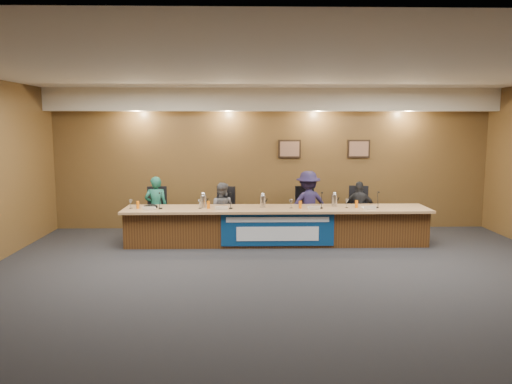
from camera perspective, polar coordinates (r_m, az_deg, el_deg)
The scene contains 40 objects.
floor at distance 7.91m, azimuth 3.45°, elevation -10.02°, with size 10.00×10.00×0.00m, color black.
ceiling at distance 7.57m, azimuth 3.65°, elevation 13.71°, with size 10.00×8.00×0.04m, color silver.
wall_back at distance 11.55m, azimuth 1.85°, elevation 3.71°, with size 10.00×0.04×3.20m, color brown.
soffit at distance 11.28m, azimuth 1.96°, elevation 10.48°, with size 10.00×0.50×0.50m, color beige.
dais_body at distance 10.13m, azimuth 2.33°, elevation -4.00°, with size 6.00×0.80×0.70m, color #4C2B13.
dais_top at distance 10.02m, azimuth 2.36°, elevation -1.95°, with size 6.10×0.95×0.05m, color #A0774F.
banner at distance 9.72m, azimuth 2.49°, elevation -4.32°, with size 2.20×0.02×0.65m, color navy.
banner_text_upper at distance 9.67m, azimuth 2.50°, elevation -3.18°, with size 2.00×0.01×0.10m, color silver.
banner_text_lower at distance 9.73m, azimuth 2.49°, elevation -4.80°, with size 1.60×0.01×0.28m, color silver.
wall_photo_left at distance 11.53m, azimuth 3.86°, elevation 4.94°, with size 0.52×0.04×0.42m, color black.
wall_photo_right at distance 11.79m, azimuth 11.66°, elevation 4.86°, with size 0.52×0.04×0.42m, color black.
panelist_a at distance 10.79m, azimuth -11.34°, elevation -1.74°, with size 0.48×0.32×1.32m, color #154F3E.
panelist_b at distance 10.65m, azimuth -3.95°, elevation -2.09°, with size 0.58×0.45×1.19m, color #505055.
panelist_c at distance 10.70m, azimuth 5.96°, elevation -1.41°, with size 0.92×0.53×1.43m, color #181332.
panelist_d at distance 10.92m, azimuth 11.73°, elevation -1.95°, with size 0.71×0.29×1.21m, color black.
office_chair_a at distance 10.92m, azimuth -11.22°, elevation -2.59°, with size 0.48×0.48×0.08m, color black.
office_chair_b at distance 10.77m, azimuth -3.92°, elevation -2.61°, with size 0.48×0.48×0.08m, color black.
office_chair_c at distance 10.84m, azimuth 5.88°, elevation -2.56°, with size 0.48×0.48×0.08m, color black.
office_chair_d at distance 11.03m, azimuth 11.60°, elevation -2.49°, with size 0.48×0.48×0.08m, color black.
nameplate_a at distance 9.94m, azimuth -12.16°, elevation -1.78°, with size 0.24×0.06×0.09m, color white.
microphone_a at distance 10.05m, azimuth -10.83°, elevation -1.85°, with size 0.07×0.07×0.02m, color black.
juice_glass_a at distance 10.17m, azimuth -13.35°, elevation -1.44°, with size 0.06×0.06×0.15m, color orange.
water_glass_a at distance 10.20m, azimuth -14.12°, elevation -1.35°, with size 0.08×0.08×0.18m, color silver.
nameplate_b at distance 9.78m, azimuth -3.96°, elevation -1.79°, with size 0.24×0.06×0.09m, color white.
microphone_b at distance 9.90m, azimuth -2.90°, elevation -1.86°, with size 0.07×0.07×0.02m, color black.
juice_glass_b at distance 9.94m, azimuth -5.45°, elevation -1.47°, with size 0.06×0.06×0.15m, color orange.
water_glass_b at distance 9.93m, azimuth -6.44°, elevation -1.40°, with size 0.08×0.08×0.18m, color silver.
nameplate_c at distance 9.83m, azimuth 6.68°, elevation -1.77°, with size 0.24×0.06×0.09m, color white.
microphone_c at distance 10.01m, azimuth 7.45°, elevation -1.81°, with size 0.07×0.07×0.02m, color black.
juice_glass_c at distance 9.96m, azimuth 5.08°, elevation -1.45°, with size 0.06×0.06×0.15m, color orange.
water_glass_c at distance 9.95m, azimuth 4.04°, elevation -1.36°, with size 0.08×0.08×0.18m, color silver.
nameplate_d at distance 10.03m, azimuth 12.90°, elevation -1.72°, with size 0.24×0.06×0.09m, color white.
microphone_d at distance 10.28m, azimuth 13.66°, elevation -1.72°, with size 0.07×0.07×0.02m, color black.
juice_glass_d at distance 10.20m, azimuth 11.41°, elevation -1.36°, with size 0.06×0.06×0.15m, color orange.
water_glass_d at distance 10.14m, azimuth 10.33°, elevation -1.29°, with size 0.08×0.08×0.18m, color silver.
carafe_left at distance 10.06m, azimuth -6.05°, elevation -1.09°, with size 0.13×0.13×0.25m, color silver.
carafe_mid at distance 10.01m, azimuth 0.78°, elevation -1.11°, with size 0.11×0.11×0.24m, color silver.
carafe_right at distance 10.24m, azimuth 8.96°, elevation -0.98°, with size 0.11×0.11×0.25m, color silver.
speakerphone at distance 10.27m, azimuth -11.86°, elevation -1.59°, with size 0.32×0.32×0.05m, color black.
paper_stack at distance 10.23m, azimuth 12.73°, elevation -1.77°, with size 0.22×0.30×0.01m, color white.
Camera 1 is at (-0.65, -7.50, 2.41)m, focal length 35.00 mm.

